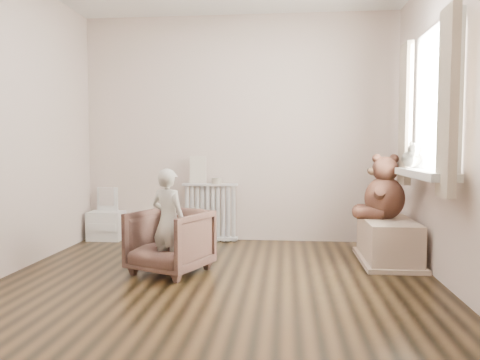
# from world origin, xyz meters

# --- Properties ---
(floor) EXTENTS (3.60, 3.60, 0.01)m
(floor) POSITION_xyz_m (0.00, 0.00, 0.00)
(floor) COLOR black
(floor) RESTS_ON ground
(back_wall) EXTENTS (3.60, 0.02, 2.60)m
(back_wall) POSITION_xyz_m (0.00, 1.80, 1.30)
(back_wall) COLOR beige
(back_wall) RESTS_ON ground
(front_wall) EXTENTS (3.60, 0.02, 2.60)m
(front_wall) POSITION_xyz_m (0.00, -1.80, 1.30)
(front_wall) COLOR beige
(front_wall) RESTS_ON ground
(right_wall) EXTENTS (0.02, 3.60, 2.60)m
(right_wall) POSITION_xyz_m (1.80, 0.00, 1.30)
(right_wall) COLOR beige
(right_wall) RESTS_ON ground
(window) EXTENTS (0.03, 0.90, 1.10)m
(window) POSITION_xyz_m (1.76, 0.30, 1.45)
(window) COLOR white
(window) RESTS_ON right_wall
(window_sill) EXTENTS (0.22, 1.10, 0.06)m
(window_sill) POSITION_xyz_m (1.67, 0.30, 0.87)
(window_sill) COLOR silver
(window_sill) RESTS_ON right_wall
(curtain_left) EXTENTS (0.06, 0.26, 1.30)m
(curtain_left) POSITION_xyz_m (1.65, -0.27, 1.39)
(curtain_left) COLOR #BBAB91
(curtain_left) RESTS_ON right_wall
(curtain_right) EXTENTS (0.06, 0.26, 1.30)m
(curtain_right) POSITION_xyz_m (1.65, 0.87, 1.39)
(curtain_right) COLOR #BBAB91
(curtain_right) RESTS_ON right_wall
(radiator) EXTENTS (0.64, 0.12, 0.67)m
(radiator) POSITION_xyz_m (-0.32, 1.68, 0.39)
(radiator) COLOR silver
(radiator) RESTS_ON floor
(paper_doll) EXTENTS (0.19, 0.02, 0.32)m
(paper_doll) POSITION_xyz_m (-0.46, 1.68, 0.83)
(paper_doll) COLOR beige
(paper_doll) RESTS_ON radiator
(tin_a) EXTENTS (0.11, 0.11, 0.07)m
(tin_a) POSITION_xyz_m (-0.24, 1.68, 0.70)
(tin_a) COLOR #A59E8C
(tin_a) RESTS_ON radiator
(toy_vanity) EXTENTS (0.39, 0.28, 0.61)m
(toy_vanity) POSITION_xyz_m (-1.55, 1.65, 0.28)
(toy_vanity) COLOR silver
(toy_vanity) RESTS_ON floor
(armchair) EXTENTS (0.77, 0.78, 0.55)m
(armchair) POSITION_xyz_m (-0.44, 0.30, 0.27)
(armchair) COLOR brown
(armchair) RESTS_ON floor
(child) EXTENTS (0.38, 0.32, 0.89)m
(child) POSITION_xyz_m (-0.44, 0.25, 0.46)
(child) COLOR beige
(child) RESTS_ON armchair
(toy_bench) EXTENTS (0.46, 0.86, 0.41)m
(toy_bench) POSITION_xyz_m (1.52, 0.87, 0.20)
(toy_bench) COLOR #C2AC94
(toy_bench) RESTS_ON floor
(teddy_bear) EXTENTS (0.54, 0.45, 0.61)m
(teddy_bear) POSITION_xyz_m (1.50, 0.98, 0.67)
(teddy_bear) COLOR #3E2218
(teddy_bear) RESTS_ON toy_bench
(plush_cat) EXTENTS (0.21, 0.30, 0.23)m
(plush_cat) POSITION_xyz_m (1.66, 0.66, 1.00)
(plush_cat) COLOR #6C675D
(plush_cat) RESTS_ON window_sill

